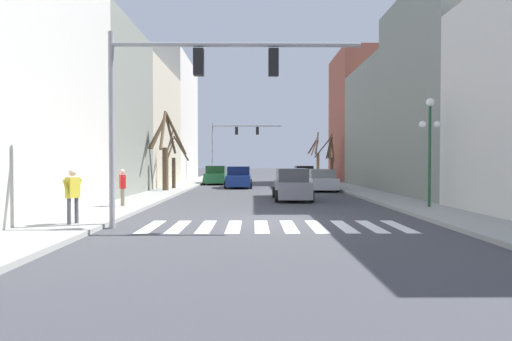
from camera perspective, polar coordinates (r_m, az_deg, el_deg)
ground_plane at (r=14.13m, az=2.55°, el=-7.37°), size 240.00×240.00×0.00m
sidewalk_left at (r=15.31m, az=-23.45°, el=-6.52°), size 2.45×90.00×0.15m
sidewalk_right at (r=15.93m, az=27.45°, el=-6.26°), size 2.45×90.00×0.15m
building_row_left at (r=32.61m, az=-18.78°, el=7.71°), size 6.00×43.93×13.61m
building_row_right at (r=30.49m, az=22.20°, el=7.57°), size 6.00×37.59×13.27m
crosswalk_stripes at (r=13.17m, az=2.77°, el=-7.98°), size 8.55×2.60×0.01m
traffic_signal_near at (r=13.06m, az=-9.89°, el=12.06°), size 7.96×0.28×6.21m
traffic_signal_far at (r=43.98m, az=-3.35°, el=4.67°), size 7.71×0.28×6.48m
street_lamp_right_corner at (r=19.06m, az=23.58°, el=5.27°), size 0.95×0.36×4.75m
car_parked_right_mid at (r=29.77m, az=9.23°, el=-1.42°), size 2.13×4.52×1.58m
car_driving_away_lane at (r=39.93m, az=6.82°, el=-0.66°), size 2.04×4.34×1.73m
car_parked_left_near at (r=22.30m, az=5.14°, el=-2.12°), size 2.02×4.26×1.75m
car_at_intersection at (r=38.12m, az=-5.72°, el=-0.73°), size 2.17×4.33×1.75m
car_parked_right_near at (r=32.82m, az=-2.47°, el=-1.04°), size 2.20×4.49×1.74m
pedestrian_on_right_sidewalk at (r=18.79m, az=-18.53°, el=-1.86°), size 0.42×0.66×1.64m
pedestrian_on_left_sidewalk at (r=13.90m, az=-24.72°, el=-2.72°), size 0.36×0.73×1.74m
street_tree_left_far at (r=30.44m, az=-11.70°, el=1.05°), size 1.78×1.75×4.46m
street_tree_right_near at (r=28.34m, az=-12.82°, el=2.91°), size 2.26×3.81×5.51m
street_tree_left_near at (r=39.30m, az=10.61°, el=1.71°), size 1.75×2.47×4.76m
street_tree_left_mid at (r=47.90m, az=8.70°, el=1.96°), size 1.43×2.66×5.55m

